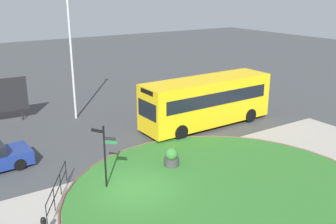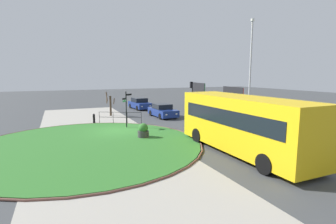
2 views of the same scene
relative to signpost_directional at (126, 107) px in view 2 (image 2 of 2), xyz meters
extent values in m
plane|color=#3D3F42|center=(1.02, -0.94, -1.89)|extent=(120.00, 120.00, 0.00)
cube|color=#9E998E|center=(1.02, -2.72, -1.88)|extent=(32.00, 8.44, 0.02)
cylinder|color=#2D6B28|center=(4.33, -3.79, -1.84)|extent=(14.90, 14.90, 0.10)
torus|color=brown|center=(4.33, -3.79, -1.83)|extent=(15.21, 15.21, 0.11)
cylinder|color=black|center=(-0.02, 0.01, -0.33)|extent=(0.09, 0.09, 3.11)
sphere|color=black|center=(-0.02, 0.01, 1.28)|extent=(0.10, 0.10, 0.10)
cube|color=black|center=(-0.21, 0.31, 1.02)|extent=(0.37, 0.55, 0.15)
cube|color=black|center=(0.19, -0.21, 0.70)|extent=(0.39, 0.40, 0.15)
cube|color=#195128|center=(0.23, -0.21, 0.51)|extent=(0.46, 0.39, 0.15)
cylinder|color=black|center=(-3.64, -2.26, -1.50)|extent=(0.22, 0.22, 0.77)
sphere|color=black|center=(-3.64, -2.26, -1.08)|extent=(0.21, 0.21, 0.21)
cube|color=black|center=(-2.38, -0.01, -0.80)|extent=(2.03, 3.57, 0.03)
cube|color=black|center=(-2.38, -0.01, -1.29)|extent=(2.03, 3.57, 0.03)
cylinder|color=black|center=(-1.38, 1.76, -1.34)|extent=(0.04, 0.04, 1.08)
cylinder|color=black|center=(-2.05, 0.58, -1.34)|extent=(0.04, 0.04, 1.08)
cylinder|color=black|center=(-2.72, -0.61, -1.34)|extent=(0.04, 0.04, 1.08)
cylinder|color=black|center=(-3.38, -1.79, -1.34)|extent=(0.04, 0.04, 1.08)
cube|color=yellow|center=(9.64, 4.50, -0.07)|extent=(9.65, 2.75, 3.08)
cube|color=black|center=(9.66, 3.19, 0.36)|extent=(8.46, 0.16, 0.88)
cube|color=black|center=(9.62, 5.81, 0.36)|extent=(8.46, 0.16, 0.88)
cube|color=black|center=(4.83, 4.42, 0.08)|extent=(0.05, 2.13, 1.10)
cube|color=black|center=(4.83, 4.42, 1.25)|extent=(0.04, 1.43, 0.28)
cylinder|color=black|center=(6.59, 3.25, -1.39)|extent=(1.00, 0.32, 1.00)
cylinder|color=black|center=(6.55, 5.65, -1.39)|extent=(1.00, 0.32, 1.00)
cylinder|color=black|center=(12.74, 3.35, -1.39)|extent=(1.00, 0.32, 1.00)
cylinder|color=black|center=(12.70, 5.75, -1.39)|extent=(1.00, 0.32, 1.00)
cube|color=navy|center=(-4.36, 5.15, -1.34)|extent=(4.28, 2.09, 0.73)
cube|color=black|center=(-4.53, 5.15, -0.72)|extent=(1.94, 1.76, 0.51)
cube|color=#EAEACC|center=(-2.29, 5.82, -1.31)|extent=(0.03, 0.20, 0.12)
cube|color=#EAEACC|center=(-2.23, 4.68, -1.31)|extent=(0.03, 0.20, 0.12)
cylinder|color=black|center=(-3.11, 6.08, -1.57)|extent=(0.65, 0.25, 0.64)
cylinder|color=black|center=(-3.03, 4.35, -1.57)|extent=(0.65, 0.25, 0.64)
cylinder|color=black|center=(-5.70, 5.96, -1.57)|extent=(0.65, 0.25, 0.64)
cylinder|color=black|center=(-5.62, 4.22, -1.57)|extent=(0.65, 0.25, 0.64)
cube|color=navy|center=(-11.73, 4.81, -1.34)|extent=(4.33, 2.23, 0.75)
cube|color=black|center=(-11.90, 4.79, -0.68)|extent=(2.18, 1.82, 0.56)
cube|color=#EAEACC|center=(-9.68, 5.55, -1.30)|extent=(0.04, 0.20, 0.12)
cube|color=#EAEACC|center=(-9.59, 4.43, -1.30)|extent=(0.04, 0.20, 0.12)
cylinder|color=black|center=(-10.51, 5.78, -1.57)|extent=(0.66, 0.28, 0.64)
cylinder|color=black|center=(-10.36, 4.07, -1.57)|extent=(0.66, 0.28, 0.64)
cylinder|color=black|center=(-13.10, 5.55, -1.57)|extent=(0.66, 0.28, 0.64)
cylinder|color=black|center=(-12.95, 3.84, -1.57)|extent=(0.66, 0.28, 0.64)
cylinder|color=black|center=(-6.66, 10.02, -0.02)|extent=(0.11, 0.11, 3.72)
cube|color=black|center=(-6.86, 9.98, 1.45)|extent=(0.31, 0.31, 0.78)
sphere|color=black|center=(-7.01, 9.94, 1.69)|extent=(0.16, 0.16, 0.16)
sphere|color=#F2A519|center=(-7.01, 9.94, 1.45)|extent=(0.16, 0.16, 0.16)
sphere|color=black|center=(-7.01, 9.94, 1.20)|extent=(0.16, 0.16, 0.16)
cylinder|color=#B7B7BC|center=(2.53, 11.01, 2.77)|extent=(0.16, 0.16, 9.31)
cylinder|color=silver|center=(2.53, 11.01, 7.54)|extent=(0.32, 0.32, 0.22)
cylinder|color=black|center=(-3.64, 12.89, -0.87)|extent=(0.12, 0.12, 2.03)
cylinder|color=black|center=(-0.89, 12.77, -0.87)|extent=(0.12, 0.12, 2.03)
cube|color=red|center=(-2.26, 12.83, 0.15)|extent=(3.67, 0.28, 2.32)
cube|color=black|center=(-2.27, 12.76, 0.15)|extent=(3.76, 0.19, 2.42)
cylinder|color=black|center=(-11.86, 13.11, -0.76)|extent=(0.12, 0.12, 2.24)
cylinder|color=black|center=(-8.39, 12.60, -0.76)|extent=(0.12, 0.12, 2.24)
cube|color=green|center=(-10.12, 12.86, 0.36)|extent=(4.64, 0.80, 2.34)
cube|color=black|center=(-10.13, 12.79, 0.36)|extent=(4.72, 0.72, 2.44)
cylinder|color=#383838|center=(3.90, 0.25, -1.61)|extent=(0.82, 0.82, 0.54)
sphere|color=#33702D|center=(3.90, 0.25, -1.12)|extent=(0.69, 0.69, 0.69)
cylinder|color=#423323|center=(-7.40, 0.06, -0.77)|extent=(0.22, 0.22, 2.23)
cylinder|color=#423323|center=(-7.37, 0.45, -0.27)|extent=(0.85, 0.16, 0.76)
cylinder|color=#423323|center=(-7.47, -0.33, 0.13)|extent=(0.86, 0.26, 1.15)
cylinder|color=#423323|center=(-7.40, -0.34, 0.32)|extent=(0.86, 0.10, 1.01)
camera|label=1|loc=(-6.59, -15.49, 7.26)|focal=41.20mm
camera|label=2|loc=(21.58, -5.37, 2.77)|focal=27.67mm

